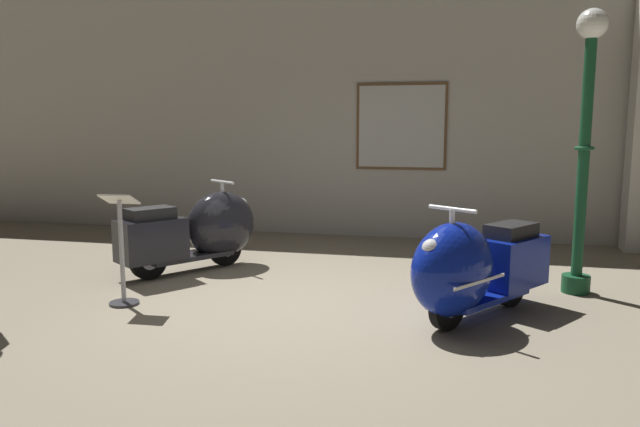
{
  "coord_description": "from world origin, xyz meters",
  "views": [
    {
      "loc": [
        1.48,
        -5.31,
        1.71
      ],
      "look_at": [
        0.08,
        0.73,
        0.79
      ],
      "focal_mm": 33.64,
      "sensor_mm": 36.0,
      "label": 1
    }
  ],
  "objects_px": {
    "scooter_1": "(471,268)",
    "lamppost": "(585,137)",
    "info_stanchion": "(122,259)",
    "scooter_0": "(201,230)"
  },
  "relations": [
    {
      "from": "scooter_1",
      "to": "lamppost",
      "type": "distance_m",
      "value": 1.94
    },
    {
      "from": "scooter_1",
      "to": "lamppost",
      "type": "height_order",
      "value": "lamppost"
    },
    {
      "from": "lamppost",
      "to": "scooter_0",
      "type": "bearing_deg",
      "value": 179.41
    },
    {
      "from": "scooter_0",
      "to": "scooter_1",
      "type": "xyz_separation_m",
      "value": [
        3.07,
        -1.22,
        -0.0
      ]
    },
    {
      "from": "lamppost",
      "to": "info_stanchion",
      "type": "xyz_separation_m",
      "value": [
        -4.3,
        -1.42,
        -1.14
      ]
    },
    {
      "from": "lamppost",
      "to": "info_stanchion",
      "type": "relative_size",
      "value": 2.62
    },
    {
      "from": "scooter_1",
      "to": "info_stanchion",
      "type": "height_order",
      "value": "info_stanchion"
    },
    {
      "from": "info_stanchion",
      "to": "scooter_0",
      "type": "bearing_deg",
      "value": 83.97
    },
    {
      "from": "scooter_1",
      "to": "lamppost",
      "type": "xyz_separation_m",
      "value": [
        1.07,
        1.18,
        1.11
      ]
    },
    {
      "from": "scooter_1",
      "to": "info_stanchion",
      "type": "relative_size",
      "value": 1.55
    }
  ]
}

